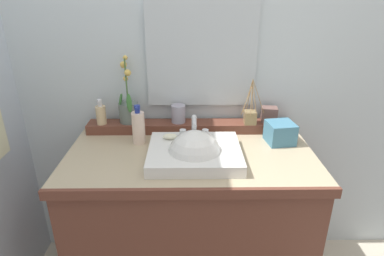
{
  "coord_description": "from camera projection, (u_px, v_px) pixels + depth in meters",
  "views": [
    {
      "loc": [
        -0.01,
        -1.39,
        1.58
      ],
      "look_at": [
        0.01,
        -0.02,
        0.99
      ],
      "focal_mm": 30.4,
      "sensor_mm": 36.0,
      "label": 1
    }
  ],
  "objects": [
    {
      "name": "tissue_box",
      "position": [
        280.0,
        133.0,
        1.64
      ],
      "size": [
        0.15,
        0.15,
        0.11
      ],
      "primitive_type": "cube",
      "rotation": [
        0.0,
        0.0,
        0.14
      ],
      "color": "teal",
      "rests_on": "vanity_cabinet"
    },
    {
      "name": "soap_dispenser",
      "position": [
        101.0,
        114.0,
        1.73
      ],
      "size": [
        0.05,
        0.06,
        0.14
      ],
      "color": "#D2B688",
      "rests_on": "back_ledge"
    },
    {
      "name": "trinket_box",
      "position": [
        269.0,
        114.0,
        1.77
      ],
      "size": [
        0.09,
        0.08,
        0.08
      ],
      "primitive_type": "cube",
      "rotation": [
        0.0,
        0.0,
        -0.12
      ],
      "color": "brown",
      "rests_on": "back_ledge"
    },
    {
      "name": "potted_plant",
      "position": [
        128.0,
        108.0,
        1.75
      ],
      "size": [
        0.11,
        0.12,
        0.36
      ],
      "color": "slate",
      "rests_on": "back_ledge"
    },
    {
      "name": "reed_diffuser",
      "position": [
        250.0,
        117.0,
        1.74
      ],
      "size": [
        0.13,
        0.09,
        0.25
      ],
      "color": "#8F774D",
      "rests_on": "back_ledge"
    },
    {
      "name": "tumbler_cup",
      "position": [
        178.0,
        114.0,
        1.76
      ],
      "size": [
        0.08,
        0.08,
        0.1
      ],
      "primitive_type": "cylinder",
      "color": "#9B97A8",
      "rests_on": "back_ledge"
    },
    {
      "name": "lotion_bottle",
      "position": [
        138.0,
        127.0,
        1.62
      ],
      "size": [
        0.06,
        0.07,
        0.2
      ],
      "color": "beige",
      "rests_on": "vanity_cabinet"
    },
    {
      "name": "wall_back",
      "position": [
        190.0,
        42.0,
        1.78
      ],
      "size": [
        2.68,
        0.2,
        2.61
      ],
      "primitive_type": "cube",
      "color": "silver",
      "rests_on": "ground"
    },
    {
      "name": "soap_bar",
      "position": [
        170.0,
        137.0,
        1.57
      ],
      "size": [
        0.07,
        0.04,
        0.02
      ],
      "primitive_type": "ellipsoid",
      "color": "beige",
      "rests_on": "sink_basin"
    },
    {
      "name": "vanity_cabinet",
      "position": [
        191.0,
        223.0,
        1.73
      ],
      "size": [
        1.18,
        0.65,
        0.86
      ],
      "color": "brown",
      "rests_on": "ground"
    },
    {
      "name": "sink_basin",
      "position": [
        195.0,
        155.0,
        1.49
      ],
      "size": [
        0.42,
        0.36,
        0.28
      ],
      "color": "white",
      "rests_on": "vanity_cabinet"
    },
    {
      "name": "back_ledge",
      "position": [
        190.0,
        126.0,
        1.78
      ],
      "size": [
        1.11,
        0.11,
        0.05
      ],
      "primitive_type": "cube",
      "color": "brown",
      "rests_on": "vanity_cabinet"
    },
    {
      "name": "mirror",
      "position": [
        202.0,
        46.0,
        1.67
      ],
      "size": [
        0.58,
        0.02,
        0.64
      ],
      "primitive_type": "cube",
      "color": "silver"
    }
  ]
}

